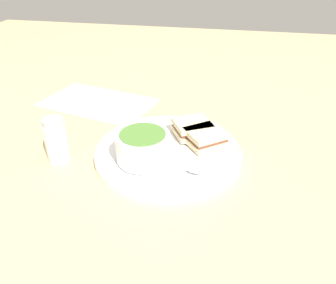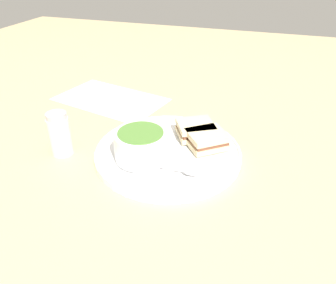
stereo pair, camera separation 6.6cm
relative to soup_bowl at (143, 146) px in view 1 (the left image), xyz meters
name	(u,v)px [view 1 (the left image)]	position (x,y,z in m)	size (l,w,h in m)	color
ground_plane	(168,155)	(-0.05, 0.04, -0.05)	(2.40, 2.40, 0.00)	#D1B27F
plate	(168,152)	(-0.05, 0.04, -0.04)	(0.31, 0.31, 0.02)	white
soup_bowl	(143,146)	(0.00, 0.00, 0.00)	(0.11, 0.11, 0.06)	white
spoon	(190,169)	(0.02, 0.10, -0.03)	(0.02, 0.13, 0.01)	silver
sandwich_half_near	(206,137)	(-0.08, 0.11, -0.01)	(0.10, 0.10, 0.03)	beige
sandwich_half_far	(192,128)	(-0.12, 0.08, -0.01)	(0.10, 0.10, 0.03)	beige
salt_shaker	(56,140)	(0.01, -0.18, 0.00)	(0.05, 0.05, 0.09)	silver
menu_sheet	(98,102)	(-0.27, -0.21, -0.05)	(0.24, 0.34, 0.00)	white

